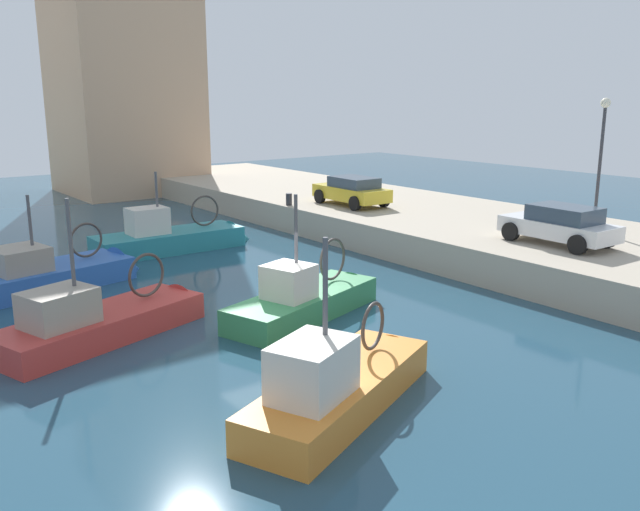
% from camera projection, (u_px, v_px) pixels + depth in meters
% --- Properties ---
extents(water_surface, '(80.00, 80.00, 0.00)m').
position_uv_depth(water_surface, '(277.00, 317.00, 19.02)').
color(water_surface, navy).
rests_on(water_surface, ground).
extents(quay_wall, '(9.00, 56.00, 1.20)m').
position_uv_depth(quay_wall, '(528.00, 244.00, 25.65)').
color(quay_wall, '#ADA08C').
rests_on(quay_wall, ground).
extents(fishing_boat_red, '(6.56, 3.56, 4.57)m').
position_uv_depth(fishing_boat_red, '(112.00, 330.00, 17.59)').
color(fishing_boat_red, '#BC3833').
rests_on(fishing_boat_red, ground).
extents(fishing_boat_blue, '(6.41, 3.15, 4.05)m').
position_uv_depth(fishing_boat_blue, '(58.00, 283.00, 22.07)').
color(fishing_boat_blue, '#2D60B7').
rests_on(fishing_boat_blue, ground).
extents(fishing_boat_orange, '(6.23, 3.85, 4.37)m').
position_uv_depth(fishing_boat_orange, '(345.00, 396.00, 13.65)').
color(fishing_boat_orange, orange).
rests_on(fishing_boat_orange, ground).
extents(fishing_boat_green, '(6.18, 3.28, 4.29)m').
position_uv_depth(fishing_boat_green, '(310.00, 309.00, 19.32)').
color(fishing_boat_green, '#388951').
rests_on(fishing_boat_green, ground).
extents(fishing_boat_teal, '(6.71, 2.29, 4.11)m').
position_uv_depth(fishing_boat_teal, '(177.00, 246.00, 27.32)').
color(fishing_boat_teal, teal).
rests_on(fishing_boat_teal, ground).
extents(parked_car_white, '(1.93, 3.89, 1.33)m').
position_uv_depth(parked_car_white, '(560.00, 224.00, 22.60)').
color(parked_car_white, silver).
rests_on(parked_car_white, quay_wall).
extents(parked_car_yellow, '(1.94, 3.88, 1.30)m').
position_uv_depth(parked_car_yellow, '(352.00, 190.00, 30.67)').
color(parked_car_yellow, gold).
rests_on(parked_car_yellow, quay_wall).
extents(mooring_bollard_mid, '(0.28, 0.28, 0.55)m').
position_uv_depth(mooring_bollard_mid, '(289.00, 199.00, 30.75)').
color(mooring_bollard_mid, '#2D2D33').
rests_on(mooring_bollard_mid, quay_wall).
extents(quay_streetlamp, '(0.36, 0.36, 4.83)m').
position_uv_depth(quay_streetlamp, '(602.00, 142.00, 24.26)').
color(quay_streetlamp, '#38383D').
rests_on(quay_streetlamp, quay_wall).
extents(waterfront_building_central, '(8.05, 8.11, 20.30)m').
position_uv_depth(waterfront_building_central, '(120.00, 28.00, 41.51)').
color(waterfront_building_central, tan).
rests_on(waterfront_building_central, ground).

